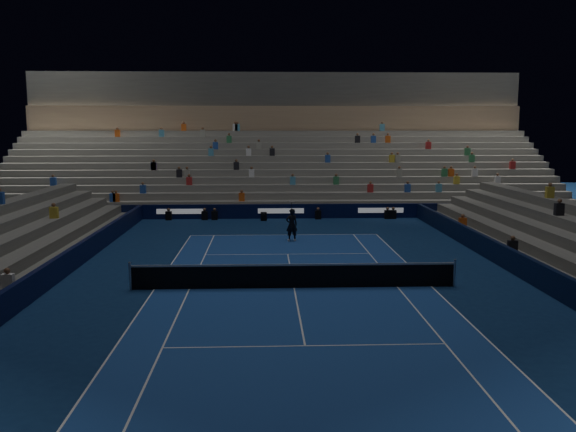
# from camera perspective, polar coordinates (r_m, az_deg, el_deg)

# --- Properties ---
(ground) EXTENTS (90.00, 90.00, 0.00)m
(ground) POSITION_cam_1_polar(r_m,az_deg,el_deg) (23.96, 0.58, -6.83)
(ground) COLOR #0D2550
(ground) RESTS_ON ground
(court_surface) EXTENTS (10.97, 23.77, 0.01)m
(court_surface) POSITION_cam_1_polar(r_m,az_deg,el_deg) (23.96, 0.58, -6.82)
(court_surface) COLOR navy
(court_surface) RESTS_ON ground
(sponsor_barrier_far) EXTENTS (44.00, 0.25, 1.00)m
(sponsor_barrier_far) POSITION_cam_1_polar(r_m,az_deg,el_deg) (42.01, -0.68, 0.45)
(sponsor_barrier_far) COLOR black
(sponsor_barrier_far) RESTS_ON ground
(sponsor_barrier_east) EXTENTS (0.25, 37.00, 1.00)m
(sponsor_barrier_east) POSITION_cam_1_polar(r_m,az_deg,el_deg) (26.16, 22.40, -5.04)
(sponsor_barrier_east) COLOR black
(sponsor_barrier_east) RESTS_ON ground
(sponsor_barrier_west) EXTENTS (0.25, 37.00, 1.00)m
(sponsor_barrier_west) POSITION_cam_1_polar(r_m,az_deg,el_deg) (25.29, -22.06, -5.47)
(sponsor_barrier_west) COLOR #080E32
(sponsor_barrier_west) RESTS_ON ground
(grandstand_main) EXTENTS (44.00, 15.20, 11.20)m
(grandstand_main) POSITION_cam_1_polar(r_m,az_deg,el_deg) (51.09, -0.98, 5.10)
(grandstand_main) COLOR slate
(grandstand_main) RESTS_ON ground
(tennis_net) EXTENTS (12.90, 0.10, 1.10)m
(tennis_net) POSITION_cam_1_polar(r_m,az_deg,el_deg) (23.83, 0.58, -5.66)
(tennis_net) COLOR #B2B2B7
(tennis_net) RESTS_ON ground
(tennis_player) EXTENTS (0.76, 0.59, 1.83)m
(tennis_player) POSITION_cam_1_polar(r_m,az_deg,el_deg) (33.53, 0.35, -0.84)
(tennis_player) COLOR black
(tennis_player) RESTS_ON ground
(broadcast_camera) EXTENTS (0.42, 0.86, 0.56)m
(broadcast_camera) POSITION_cam_1_polar(r_m,az_deg,el_deg) (41.12, -2.32, -0.02)
(broadcast_camera) COLOR black
(broadcast_camera) RESTS_ON ground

